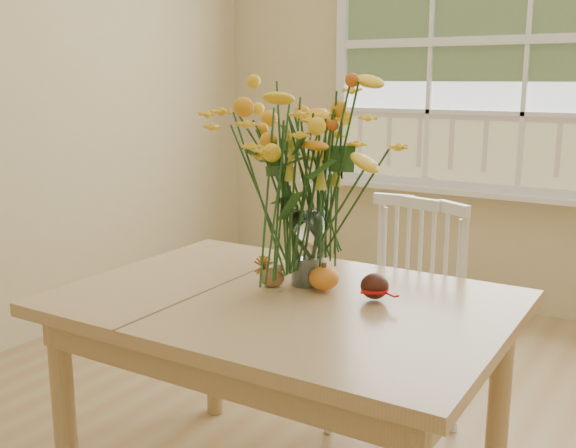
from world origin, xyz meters
The scene contains 8 objects.
wall_back centered at (0.00, 2.25, 1.35)m, with size 4.00×0.02×2.70m, color #D4BE88.
window centered at (0.00, 2.21, 1.53)m, with size 2.42×0.12×1.74m.
dining_table centered at (-0.13, -0.04, 0.61)m, with size 1.32×0.96×0.70m.
windsor_chair centered at (-0.01, 0.63, 0.50)m, with size 0.48×0.46×0.88m.
flower_vase centered at (-0.14, 0.11, 1.06)m, with size 0.50×0.50×0.59m.
pumpkin centered at (-0.06, 0.07, 0.74)m, with size 0.09×0.09×0.07m, color orange.
turkey_figurine centered at (-0.20, -0.01, 0.74)m, with size 0.09×0.08×0.10m.
dark_gourd centered at (0.11, 0.07, 0.74)m, with size 0.13×0.08×0.08m.
Camera 1 is at (0.91, -1.67, 1.34)m, focal length 42.00 mm.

